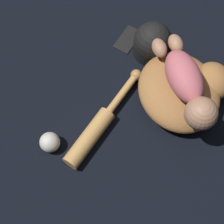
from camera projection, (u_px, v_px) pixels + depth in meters
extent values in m
plane|color=black|center=(155.00, 93.00, 1.35)|extent=(6.00, 6.00, 0.00)
ellipsoid|color=#A8703D|center=(179.00, 91.00, 1.29)|extent=(0.36, 0.33, 0.11)
ellipsoid|color=#A8703D|center=(213.00, 81.00, 1.31)|extent=(0.16, 0.15, 0.11)
ellipsoid|color=#D16670|center=(184.00, 76.00, 1.20)|extent=(0.22, 0.15, 0.10)
sphere|color=tan|center=(201.00, 113.00, 1.14)|extent=(0.10, 0.10, 0.10)
ellipsoid|color=tan|center=(176.00, 44.00, 1.28)|extent=(0.08, 0.06, 0.05)
ellipsoid|color=tan|center=(159.00, 48.00, 1.27)|extent=(0.08, 0.06, 0.05)
cylinder|color=tan|center=(89.00, 138.00, 1.25)|extent=(0.15, 0.22, 0.06)
cylinder|color=tan|center=(122.00, 93.00, 1.32)|extent=(0.11, 0.17, 0.03)
sphere|color=#B68649|center=(136.00, 75.00, 1.35)|extent=(0.04, 0.04, 0.04)
sphere|color=silver|center=(50.00, 142.00, 1.24)|extent=(0.07, 0.07, 0.07)
cylinder|color=black|center=(152.00, 47.00, 1.40)|extent=(0.14, 0.14, 0.06)
sphere|color=black|center=(153.00, 41.00, 1.36)|extent=(0.14, 0.14, 0.14)
cube|color=black|center=(128.00, 39.00, 1.45)|extent=(0.12, 0.14, 0.01)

